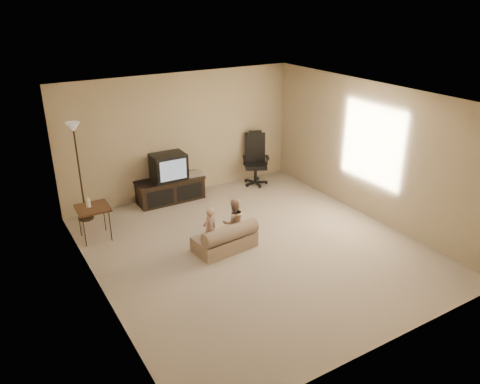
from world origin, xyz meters
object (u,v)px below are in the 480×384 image
object	(u,v)px
side_table	(92,208)
toddler_right	(234,222)
office_chair	(255,165)
child_sofa	(226,239)
toddler_left	(210,229)
tv_stand	(170,182)
floor_lamp	(76,150)

from	to	relation	value
side_table	toddler_right	xyz separation A→B (m)	(1.94, -1.40, -0.16)
office_chair	toddler_right	xyz separation A→B (m)	(-1.79, -2.12, -0.01)
side_table	child_sofa	size ratio (longest dim) A/B	0.76
child_sofa	toddler_left	world-z (taller)	toddler_left
tv_stand	floor_lamp	size ratio (longest dim) A/B	0.76
tv_stand	toddler_right	size ratio (longest dim) A/B	1.71
side_table	toddler_left	bearing A→B (deg)	-42.71
floor_lamp	toddler_right	world-z (taller)	floor_lamp
floor_lamp	toddler_left	distance (m)	2.83
office_chair	toddler_right	world-z (taller)	office_chair
tv_stand	child_sofa	bearing A→B (deg)	-89.76
tv_stand	child_sofa	distance (m)	2.31
office_chair	side_table	xyz separation A→B (m)	(-3.73, -0.72, 0.15)
child_sofa	floor_lamp	bearing A→B (deg)	119.75
office_chair	child_sofa	distance (m)	3.00
office_chair	floor_lamp	world-z (taller)	floor_lamp
tv_stand	side_table	distance (m)	1.92
side_table	office_chair	bearing A→B (deg)	10.92
side_table	floor_lamp	world-z (taller)	floor_lamp
office_chair	tv_stand	bearing A→B (deg)	-154.48
office_chair	side_table	world-z (taller)	office_chair
toddler_right	side_table	bearing A→B (deg)	-24.19
office_chair	toddler_left	size ratio (longest dim) A/B	1.50
tv_stand	toddler_right	distance (m)	2.20
tv_stand	toddler_left	distance (m)	2.19
tv_stand	office_chair	size ratio (longest dim) A/B	1.20
side_table	toddler_left	xyz separation A→B (m)	(1.50, -1.38, -0.18)
tv_stand	office_chair	bearing A→B (deg)	-1.48
side_table	toddler_right	size ratio (longest dim) A/B	0.98
office_chair	side_table	bearing A→B (deg)	-141.36
tv_stand	side_table	bearing A→B (deg)	-154.79
office_chair	toddler_left	bearing A→B (deg)	-109.01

